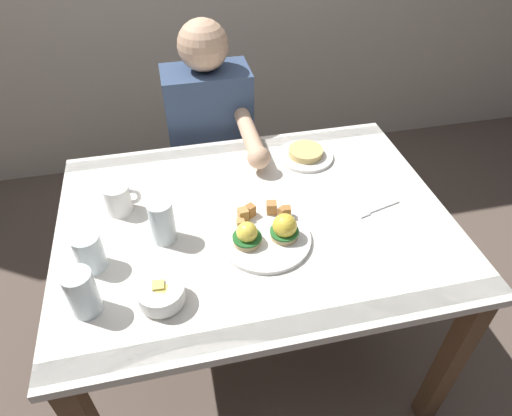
% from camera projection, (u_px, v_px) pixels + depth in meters
% --- Properties ---
extents(ground_plane, '(6.00, 6.00, 0.00)m').
position_uv_depth(ground_plane, '(255.00, 347.00, 1.87)').
color(ground_plane, brown).
extents(dining_table, '(1.20, 0.90, 0.74)m').
position_uv_depth(dining_table, '(255.00, 242.00, 1.45)').
color(dining_table, white).
rests_on(dining_table, ground_plane).
extents(eggs_benedict_plate, '(0.27, 0.27, 0.09)m').
position_uv_depth(eggs_benedict_plate, '(266.00, 233.00, 1.29)').
color(eggs_benedict_plate, white).
rests_on(eggs_benedict_plate, dining_table).
extents(fruit_bowl, '(0.12, 0.12, 0.06)m').
position_uv_depth(fruit_bowl, '(161.00, 294.00, 1.12)').
color(fruit_bowl, white).
rests_on(fruit_bowl, dining_table).
extents(coffee_mug, '(0.11, 0.08, 0.09)m').
position_uv_depth(coffee_mug, '(119.00, 198.00, 1.37)').
color(coffee_mug, white).
rests_on(coffee_mug, dining_table).
extents(fork, '(0.15, 0.06, 0.00)m').
position_uv_depth(fork, '(376.00, 209.00, 1.41)').
color(fork, silver).
rests_on(fork, dining_table).
extents(water_glass_near, '(0.08, 0.08, 0.11)m').
position_uv_depth(water_glass_near, '(90.00, 254.00, 1.20)').
color(water_glass_near, silver).
rests_on(water_glass_near, dining_table).
extents(water_glass_far, '(0.07, 0.07, 0.13)m').
position_uv_depth(water_glass_far, '(83.00, 295.00, 1.09)').
color(water_glass_far, silver).
rests_on(water_glass_far, dining_table).
extents(water_glass_extra, '(0.07, 0.07, 0.14)m').
position_uv_depth(water_glass_extra, '(162.00, 224.00, 1.28)').
color(water_glass_extra, silver).
rests_on(water_glass_extra, dining_table).
extents(side_plate, '(0.20, 0.20, 0.04)m').
position_uv_depth(side_plate, '(305.00, 154.00, 1.62)').
color(side_plate, white).
rests_on(side_plate, dining_table).
extents(diner_person, '(0.34, 0.54, 1.14)m').
position_uv_depth(diner_person, '(212.00, 141.00, 1.87)').
color(diner_person, '#33333D').
rests_on(diner_person, ground_plane).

